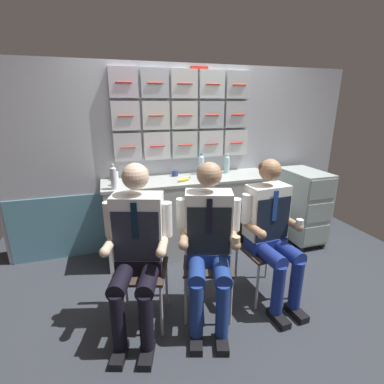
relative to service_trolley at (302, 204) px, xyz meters
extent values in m
cube|color=#2F3239|center=(-1.36, -0.92, -0.52)|extent=(4.80, 4.80, 0.04)
cube|color=#B3B6C1|center=(-1.36, 0.46, 0.58)|extent=(4.20, 0.06, 2.15)
cube|color=#578DA3|center=(-1.36, 0.43, -0.13)|extent=(4.12, 0.01, 0.74)
cube|color=#BAB9C1|center=(-2.09, 0.40, 0.76)|extent=(0.30, 0.06, 0.31)
cylinder|color=red|center=(-2.09, 0.36, 0.76)|extent=(0.17, 0.01, 0.01)
cube|color=silver|center=(-1.76, 0.40, 0.76)|extent=(0.30, 0.06, 0.31)
cylinder|color=red|center=(-1.76, 0.36, 0.76)|extent=(0.17, 0.01, 0.01)
cube|color=silver|center=(-1.43, 0.40, 0.76)|extent=(0.30, 0.06, 0.31)
cylinder|color=red|center=(-1.43, 0.36, 0.76)|extent=(0.17, 0.01, 0.01)
cube|color=silver|center=(-1.10, 0.40, 0.76)|extent=(0.30, 0.06, 0.31)
cylinder|color=red|center=(-1.10, 0.36, 0.76)|extent=(0.17, 0.01, 0.01)
cube|color=silver|center=(-0.78, 0.40, 0.76)|extent=(0.30, 0.06, 0.31)
cylinder|color=red|center=(-0.78, 0.36, 0.76)|extent=(0.17, 0.01, 0.01)
cube|color=silver|center=(-2.09, 0.40, 1.10)|extent=(0.30, 0.06, 0.31)
cylinder|color=red|center=(-2.09, 0.36, 1.10)|extent=(0.17, 0.01, 0.01)
cube|color=silver|center=(-1.76, 0.40, 1.10)|extent=(0.30, 0.06, 0.31)
cylinder|color=red|center=(-1.76, 0.36, 1.10)|extent=(0.17, 0.01, 0.01)
cube|color=silver|center=(-1.43, 0.40, 1.10)|extent=(0.30, 0.06, 0.31)
cylinder|color=red|center=(-1.43, 0.36, 1.10)|extent=(0.17, 0.01, 0.01)
cube|color=#B1B9C2|center=(-1.10, 0.40, 1.10)|extent=(0.30, 0.06, 0.31)
cylinder|color=red|center=(-1.10, 0.36, 1.10)|extent=(0.17, 0.01, 0.01)
cube|color=#B4B7BE|center=(-0.78, 0.40, 1.10)|extent=(0.30, 0.06, 0.31)
cylinder|color=red|center=(-0.78, 0.36, 1.10)|extent=(0.17, 0.01, 0.01)
cube|color=#BFB2C1|center=(-2.09, 0.40, 1.43)|extent=(0.30, 0.06, 0.31)
cylinder|color=red|center=(-2.09, 0.36, 1.43)|extent=(0.17, 0.01, 0.01)
cube|color=#B2B8C3|center=(-1.76, 0.40, 1.43)|extent=(0.30, 0.06, 0.31)
cylinder|color=red|center=(-1.76, 0.36, 1.43)|extent=(0.17, 0.01, 0.01)
cube|color=silver|center=(-1.43, 0.40, 1.43)|extent=(0.30, 0.06, 0.31)
cylinder|color=red|center=(-1.43, 0.36, 1.43)|extent=(0.17, 0.01, 0.01)
cube|color=silver|center=(-1.10, 0.40, 1.43)|extent=(0.30, 0.06, 0.31)
cylinder|color=red|center=(-1.10, 0.36, 1.43)|extent=(0.17, 0.01, 0.01)
cube|color=#B6BEC0|center=(-0.78, 0.40, 1.43)|extent=(0.30, 0.06, 0.31)
cylinder|color=red|center=(-0.78, 0.36, 1.43)|extent=(0.17, 0.01, 0.01)
cube|color=red|center=(-1.25, 0.41, 1.59)|extent=(0.20, 0.02, 0.05)
cube|color=#B7BFBB|center=(-1.43, 0.17, -0.06)|extent=(1.93, 0.52, 0.88)
cube|color=#A8B0AB|center=(-1.43, 0.17, 0.40)|extent=(1.97, 0.53, 0.03)
sphere|color=black|center=(-0.16, -0.27, -0.46)|extent=(0.07, 0.07, 0.07)
sphere|color=black|center=(0.16, -0.27, -0.46)|extent=(0.07, 0.07, 0.07)
sphere|color=black|center=(-0.16, 0.28, -0.46)|extent=(0.07, 0.07, 0.07)
sphere|color=black|center=(0.16, 0.28, -0.46)|extent=(0.07, 0.07, 0.07)
cube|color=#A6B5B0|center=(0.00, 0.00, 0.00)|extent=(0.40, 0.64, 0.86)
cube|color=#92A19C|center=(0.00, -0.32, -0.28)|extent=(0.35, 0.01, 0.23)
cube|color=#92A19C|center=(0.00, -0.32, 0.00)|extent=(0.35, 0.01, 0.23)
cube|color=#92A19C|center=(0.00, -0.32, 0.29)|extent=(0.35, 0.01, 0.23)
cylinder|color=#28282D|center=(0.00, -0.30, 0.41)|extent=(0.32, 0.02, 0.02)
cylinder|color=#A8AAAF|center=(-2.37, -0.94, -0.28)|extent=(0.02, 0.02, 0.44)
cylinder|color=#A8AAAF|center=(-2.03, -1.05, -0.28)|extent=(0.02, 0.02, 0.44)
cylinder|color=#A8AAAF|center=(-2.26, -0.59, -0.28)|extent=(0.02, 0.02, 0.44)
cylinder|color=#A8AAAF|center=(-1.92, -0.70, -0.28)|extent=(0.02, 0.02, 0.44)
cube|color=#382D26|center=(-2.14, -0.82, -0.04)|extent=(0.50, 0.50, 0.02)
cube|color=#382D26|center=(-2.08, -0.64, 0.17)|extent=(0.36, 0.14, 0.40)
cylinder|color=#A8AAAF|center=(-2.26, -0.59, 0.17)|extent=(0.02, 0.02, 0.40)
cylinder|color=#A8AAAF|center=(-1.92, -0.70, 0.17)|extent=(0.02, 0.02, 0.40)
cube|color=black|center=(-2.36, -1.16, -0.47)|extent=(0.15, 0.24, 0.06)
cube|color=black|center=(-2.17, -1.22, -0.47)|extent=(0.15, 0.24, 0.06)
cylinder|color=black|center=(-2.34, -1.13, -0.22)|extent=(0.10, 0.10, 0.44)
cylinder|color=black|center=(-2.16, -1.19, -0.22)|extent=(0.10, 0.10, 0.44)
cylinder|color=black|center=(-2.29, -0.96, 0.02)|extent=(0.25, 0.41, 0.13)
cylinder|color=black|center=(-2.11, -1.02, 0.02)|extent=(0.25, 0.41, 0.13)
cube|color=black|center=(-2.14, -0.82, 0.03)|extent=(0.40, 0.30, 0.12)
cube|color=white|center=(-2.14, -0.80, 0.34)|extent=(0.42, 0.31, 0.50)
cube|color=#212433|center=(-2.17, -0.90, 0.30)|extent=(0.33, 0.12, 0.40)
cube|color=black|center=(-2.17, -0.91, 0.43)|extent=(0.04, 0.02, 0.28)
cylinder|color=white|center=(-2.34, -0.73, 0.39)|extent=(0.08, 0.08, 0.27)
cylinder|color=beige|center=(-2.36, -0.85, 0.24)|extent=(0.14, 0.26, 0.07)
sphere|color=beige|center=(-2.39, -0.95, 0.24)|extent=(0.08, 0.08, 0.08)
cylinder|color=white|center=(-1.93, -0.87, 0.39)|extent=(0.08, 0.08, 0.27)
cylinder|color=beige|center=(-1.98, -0.97, 0.24)|extent=(0.14, 0.26, 0.07)
sphere|color=beige|center=(-2.02, -1.07, 0.24)|extent=(0.08, 0.08, 0.08)
sphere|color=beige|center=(-2.14, -0.80, 0.72)|extent=(0.20, 0.20, 0.20)
ellipsoid|color=gray|center=(-2.13, -0.79, 0.74)|extent=(0.24, 0.23, 0.14)
cylinder|color=#A8AAAF|center=(-1.82, -0.99, -0.28)|extent=(0.02, 0.02, 0.44)
cylinder|color=#A8AAAF|center=(-1.48, -1.10, -0.28)|extent=(0.02, 0.02, 0.44)
cylinder|color=#A8AAAF|center=(-1.71, -0.65, -0.28)|extent=(0.02, 0.02, 0.44)
cylinder|color=#A8AAAF|center=(-1.37, -0.76, -0.28)|extent=(0.02, 0.02, 0.44)
cube|color=#382D26|center=(-1.60, -0.88, -0.04)|extent=(0.50, 0.50, 0.02)
cube|color=#382D26|center=(-1.54, -0.70, 0.17)|extent=(0.36, 0.14, 0.40)
cylinder|color=#A8AAAF|center=(-1.71, -0.65, 0.17)|extent=(0.02, 0.02, 0.40)
cylinder|color=#A8AAAF|center=(-1.37, -0.76, 0.17)|extent=(0.02, 0.02, 0.40)
cube|color=black|center=(-1.80, -1.22, -0.47)|extent=(0.15, 0.24, 0.06)
cube|color=black|center=(-1.62, -1.27, -0.47)|extent=(0.15, 0.24, 0.06)
cylinder|color=navy|center=(-1.79, -1.18, -0.22)|extent=(0.10, 0.10, 0.44)
cylinder|color=navy|center=(-1.61, -1.24, -0.22)|extent=(0.10, 0.10, 0.44)
cylinder|color=navy|center=(-1.74, -1.01, 0.02)|extent=(0.24, 0.41, 0.13)
cylinder|color=navy|center=(-1.56, -1.07, 0.02)|extent=(0.24, 0.41, 0.13)
cube|color=navy|center=(-1.60, -0.88, 0.03)|extent=(0.39, 0.29, 0.12)
cube|color=white|center=(-1.59, -0.86, 0.33)|extent=(0.41, 0.30, 0.49)
cube|color=black|center=(-1.62, -0.96, 0.29)|extent=(0.32, 0.11, 0.39)
cube|color=black|center=(-1.63, -0.97, 0.42)|extent=(0.04, 0.02, 0.27)
cylinder|color=white|center=(-1.79, -0.79, 0.38)|extent=(0.08, 0.08, 0.26)
cylinder|color=#A58063|center=(-1.81, -0.90, 0.23)|extent=(0.14, 0.25, 0.07)
sphere|color=#A58063|center=(-1.84, -1.01, 0.23)|extent=(0.08, 0.08, 0.08)
cylinder|color=white|center=(-1.39, -0.92, 0.38)|extent=(0.08, 0.08, 0.26)
cylinder|color=#A58063|center=(-1.44, -1.02, 0.23)|extent=(0.14, 0.25, 0.07)
sphere|color=#A58063|center=(-1.47, -1.12, 0.23)|extent=(0.08, 0.08, 0.08)
cylinder|color=tan|center=(-1.47, -1.12, 0.27)|extent=(0.06, 0.06, 0.06)
sphere|color=#A58063|center=(-1.59, -0.86, 0.71)|extent=(0.19, 0.19, 0.19)
ellipsoid|color=brown|center=(-1.59, -0.84, 0.73)|extent=(0.23, 0.22, 0.13)
cylinder|color=#A8AAAF|center=(-1.19, -1.00, -0.28)|extent=(0.02, 0.02, 0.44)
cylinder|color=#A8AAAF|center=(-0.83, -0.97, -0.28)|extent=(0.02, 0.02, 0.44)
cylinder|color=#A8AAAF|center=(-1.21, -0.64, -0.28)|extent=(0.02, 0.02, 0.44)
cylinder|color=#A8AAAF|center=(-0.85, -0.62, -0.28)|extent=(0.02, 0.02, 0.44)
cube|color=#382D26|center=(-1.02, -0.81, -0.04)|extent=(0.43, 0.43, 0.02)
cube|color=#382D26|center=(-1.03, -0.62, 0.17)|extent=(0.37, 0.06, 0.40)
cylinder|color=#A8AAAF|center=(-1.21, -0.64, 0.17)|extent=(0.02, 0.02, 0.40)
cylinder|color=#A8AAAF|center=(-0.85, -0.62, 0.17)|extent=(0.02, 0.02, 0.40)
cube|color=black|center=(-1.08, -1.19, -0.47)|extent=(0.11, 0.23, 0.06)
cube|color=black|center=(-0.90, -1.18, -0.47)|extent=(0.11, 0.23, 0.06)
cylinder|color=navy|center=(-1.09, -1.15, -0.22)|extent=(0.10, 0.10, 0.44)
cylinder|color=navy|center=(-0.90, -1.14, -0.22)|extent=(0.10, 0.10, 0.44)
cylinder|color=navy|center=(-1.10, -0.98, 0.02)|extent=(0.16, 0.38, 0.13)
cylinder|color=navy|center=(-0.92, -0.97, 0.02)|extent=(0.16, 0.38, 0.13)
cube|color=navy|center=(-1.02, -0.81, 0.03)|extent=(0.35, 0.22, 0.12)
cube|color=white|center=(-1.02, -0.79, 0.32)|extent=(0.37, 0.22, 0.47)
cube|color=black|center=(-1.01, -0.89, 0.29)|extent=(0.32, 0.04, 0.38)
cube|color=navy|center=(-1.01, -0.90, 0.41)|extent=(0.04, 0.01, 0.26)
cylinder|color=white|center=(-1.23, -0.80, 0.37)|extent=(0.08, 0.08, 0.26)
cylinder|color=#A57955|center=(-1.20, -0.91, 0.23)|extent=(0.09, 0.24, 0.07)
sphere|color=#A57955|center=(-1.19, -1.01, 0.23)|extent=(0.08, 0.08, 0.08)
cylinder|color=white|center=(-0.82, -0.77, 0.37)|extent=(0.08, 0.08, 0.26)
cylinder|color=#A57955|center=(-0.83, -0.88, 0.23)|extent=(0.09, 0.24, 0.07)
sphere|color=#A57955|center=(-0.82, -0.99, 0.23)|extent=(0.08, 0.08, 0.08)
cylinder|color=white|center=(-0.82, -0.99, 0.27)|extent=(0.06, 0.06, 0.06)
sphere|color=#A57955|center=(-1.02, -0.79, 0.69)|extent=(0.19, 0.19, 0.19)
ellipsoid|color=brown|center=(-1.02, -0.77, 0.71)|extent=(0.19, 0.18, 0.13)
cylinder|color=silver|center=(-2.27, -0.02, 0.52)|extent=(0.06, 0.06, 0.21)
cone|color=silver|center=(-2.27, -0.02, 0.63)|extent=(0.06, 0.06, 0.02)
cylinder|color=silver|center=(-2.27, -0.02, 0.66)|extent=(0.03, 0.03, 0.02)
cylinder|color=#ACDDDF|center=(-0.93, 0.28, 0.51)|extent=(0.06, 0.06, 0.19)
cone|color=#ACDDDF|center=(-0.93, 0.28, 0.62)|extent=(0.06, 0.06, 0.02)
cylinder|color=silver|center=(-0.93, 0.28, 0.64)|extent=(0.03, 0.03, 0.02)
cylinder|color=silver|center=(-1.25, 0.31, 0.52)|extent=(0.06, 0.06, 0.21)
cone|color=silver|center=(-1.25, 0.31, 0.63)|extent=(0.06, 0.06, 0.02)
cylinder|color=blue|center=(-1.25, 0.31, 0.65)|extent=(0.03, 0.03, 0.02)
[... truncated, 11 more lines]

